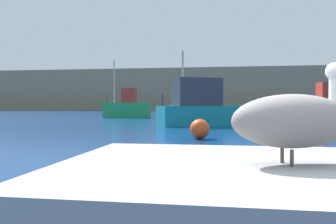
% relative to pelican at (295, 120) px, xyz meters
% --- Properties ---
extents(hillside_backdrop, '(140.00, 13.35, 9.19)m').
position_rel_pelican_xyz_m(hillside_backdrop, '(-0.22, 76.25, 3.45)').
color(hillside_backdrop, '#7F755B').
rests_on(hillside_backdrop, ground).
extents(pier_dock, '(3.81, 2.48, 0.79)m').
position_rel_pelican_xyz_m(pier_dock, '(-0.01, -0.00, -0.75)').
color(pier_dock, gray).
rests_on(pier_dock, ground).
extents(pelican, '(1.26, 0.73, 0.82)m').
position_rel_pelican_xyz_m(pelican, '(0.00, 0.00, 0.00)').
color(pelican, gray).
rests_on(pelican, pier_dock).
extents(fishing_boat_green, '(4.70, 2.15, 5.80)m').
position_rel_pelican_xyz_m(fishing_boat_green, '(-9.78, 29.81, -0.16)').
color(fishing_boat_green, '#1E8C4C').
rests_on(fishing_boat_green, ground).
extents(fishing_boat_white, '(5.50, 3.05, 3.74)m').
position_rel_pelican_xyz_m(fishing_boat_white, '(-4.37, 38.81, -0.21)').
color(fishing_boat_white, white).
rests_on(fishing_boat_white, ground).
extents(fishing_boat_teal, '(7.20, 4.89, 4.51)m').
position_rel_pelican_xyz_m(fishing_boat_teal, '(-1.36, 18.43, -0.08)').
color(fishing_boat_teal, teal).
rests_on(fishing_boat_teal, ground).
extents(fishing_boat_orange, '(6.39, 2.56, 4.90)m').
position_rel_pelican_xyz_m(fishing_boat_orange, '(8.18, 28.46, 0.04)').
color(fishing_boat_orange, orange).
rests_on(fishing_boat_orange, ground).
extents(mooring_buoy, '(0.74, 0.74, 0.74)m').
position_rel_pelican_xyz_m(mooring_buoy, '(-1.38, 9.90, -0.78)').
color(mooring_buoy, '#E54C19').
rests_on(mooring_buoy, ground).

